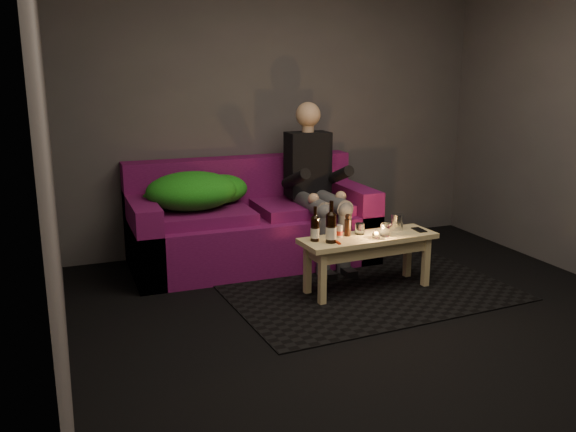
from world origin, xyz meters
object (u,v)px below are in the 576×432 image
object	(u,v)px
beer_bottle_a	(315,228)
steel_cup	(397,222)
person	(315,181)
coffee_table	(368,246)
sofa	(251,226)
beer_bottle_b	(331,227)

from	to	relation	value
beer_bottle_a	steel_cup	size ratio (longest dim) A/B	2.02
person	coffee_table	xyz separation A→B (m)	(0.08, -0.84, -0.36)
sofa	beer_bottle_a	bearing A→B (deg)	-79.40
coffee_table	beer_bottle_a	bearing A→B (deg)	177.49
beer_bottle_b	steel_cup	world-z (taller)	beer_bottle_b
person	coffee_table	world-z (taller)	person
person	beer_bottle_a	distance (m)	0.91
sofa	steel_cup	bearing A→B (deg)	-45.69
sofa	steel_cup	distance (m)	1.32
coffee_table	steel_cup	bearing A→B (deg)	14.18
person	beer_bottle_a	xyz separation A→B (m)	(-0.36, -0.82, -0.19)
steel_cup	sofa	bearing A→B (deg)	134.31
beer_bottle_b	steel_cup	bearing A→B (deg)	12.06
beer_bottle_a	steel_cup	xyz separation A→B (m)	(0.73, 0.05, -0.03)
beer_bottle_a	beer_bottle_b	distance (m)	0.12
person	beer_bottle_b	bearing A→B (deg)	-106.37
beer_bottle_a	coffee_table	bearing A→B (deg)	-2.51
beer_bottle_b	person	bearing A→B (deg)	73.63
sofa	beer_bottle_b	distance (m)	1.13
beer_bottle_b	coffee_table	bearing A→B (deg)	10.25
beer_bottle_a	beer_bottle_b	size ratio (longest dim) A/B	0.83
sofa	coffee_table	distance (m)	1.18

